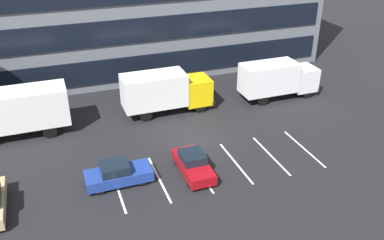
% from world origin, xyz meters
% --- Properties ---
extents(ground_plane, '(120.00, 120.00, 0.00)m').
position_xyz_m(ground_plane, '(0.00, 0.00, 0.00)').
color(ground_plane, black).
extents(lot_markings, '(14.14, 5.40, 0.01)m').
position_xyz_m(lot_markings, '(-0.00, -3.98, 0.00)').
color(lot_markings, silver).
rests_on(lot_markings, ground_plane).
extents(box_truck_yellow, '(7.74, 2.56, 3.59)m').
position_xyz_m(box_truck_yellow, '(-0.89, 5.38, 2.02)').
color(box_truck_yellow, yellow).
rests_on(box_truck_yellow, ground_plane).
extents(box_truck_orange, '(8.10, 2.68, 3.76)m').
position_xyz_m(box_truck_orange, '(-12.74, 5.33, 2.11)').
color(box_truck_orange, '#D85914').
rests_on(box_truck_orange, ground_plane).
extents(box_truck_white, '(7.42, 2.46, 3.44)m').
position_xyz_m(box_truck_white, '(9.65, 4.72, 1.94)').
color(box_truck_white, white).
rests_on(box_truck_white, ground_plane).
extents(sedan_maroon, '(1.75, 4.17, 1.49)m').
position_xyz_m(sedan_maroon, '(-1.84, -4.10, 0.71)').
color(sedan_maroon, maroon).
rests_on(sedan_maroon, ground_plane).
extents(sedan_navy, '(4.28, 1.79, 1.53)m').
position_xyz_m(sedan_navy, '(-6.83, -3.52, 0.72)').
color(sedan_navy, navy).
rests_on(sedan_navy, ground_plane).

